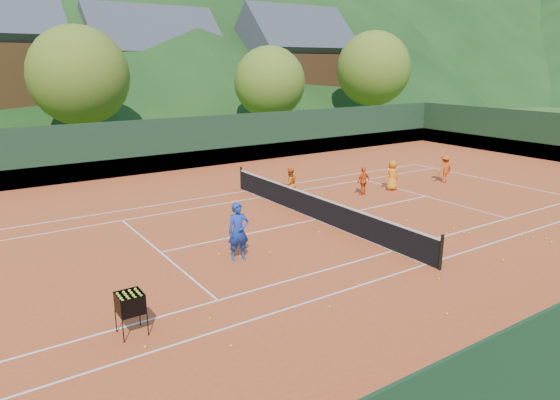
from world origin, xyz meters
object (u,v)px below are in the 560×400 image
student_b (363,181)px  student_a (290,184)px  student_d (445,169)px  coach (238,231)px  ball_hopper (130,304)px  student_c (392,175)px  chalet_right (293,71)px  chalet_mid (153,74)px  tennis_net (317,207)px

student_b → student_a: bearing=-24.0°
student_b → student_d: size_ratio=0.92×
coach → student_b: 9.50m
student_a → ball_hopper: size_ratio=1.48×
student_b → student_c: (1.79, -0.08, 0.08)m
student_a → student_b: student_a is taller
student_c → chalet_right: bearing=-98.6°
student_a → ball_hopper: (-9.56, -7.50, 0.01)m
student_d → coach: bearing=11.4°
coach → student_a: bearing=56.1°
student_a → chalet_mid: size_ratio=0.12×
coach → student_c: bearing=32.9°
coach → student_b: (8.72, 3.76, -0.26)m
student_b → student_d: student_d is taller
coach → student_b: coach is taller
student_d → ball_hopper: bearing=16.1°
student_d → tennis_net: size_ratio=0.12×
coach → student_d: bearing=27.1°
coach → student_d: size_ratio=1.27×
coach → chalet_right: (24.55, 31.92, 4.32)m
student_c → ball_hopper: student_c is taller
tennis_net → chalet_mid: 34.81m
student_b → chalet_right: chalet_right is taller
coach → chalet_mid: size_ratio=0.14×
coach → ball_hopper: (-4.21, -2.60, -0.17)m
ball_hopper → chalet_mid: (14.76, 38.52, 4.22)m
tennis_net → student_c: bearing=16.4°
chalet_right → tennis_net: bearing=-123.7°
student_d → chalet_right: 30.80m
coach → chalet_mid: chalet_mid is taller
student_a → chalet_right: (19.20, 27.02, 4.50)m
student_d → chalet_right: size_ratio=0.12×
ball_hopper → tennis_net: bearing=27.3°
tennis_net → student_a: bearing=75.0°
student_c → chalet_right: size_ratio=0.12×
student_b → chalet_mid: (1.83, 32.16, 4.31)m
coach → student_d: 14.38m
student_a → student_d: size_ratio=1.03×
tennis_net → ball_hopper: size_ratio=12.07×
student_b → student_d: bearing=170.1°
coach → ball_hopper: bearing=-134.6°
student_a → student_d: student_a is taller
ball_hopper → chalet_right: chalet_right is taller
ball_hopper → chalet_mid: 41.47m
ball_hopper → chalet_right: size_ratio=0.08×
tennis_net → coach: bearing=-157.1°
chalet_mid → coach: bearing=-106.4°
student_c → coach: bearing=37.2°
student_d → tennis_net: bearing=6.6°
student_d → chalet_right: bearing=-112.3°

